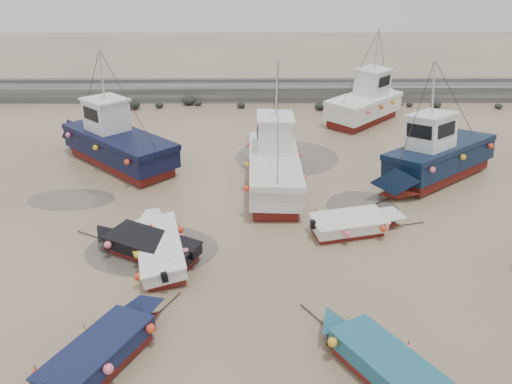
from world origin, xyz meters
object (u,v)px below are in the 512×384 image
dinghy_0 (161,243)px  dinghy_5 (356,221)px  cabin_boat_2 (436,157)px  cabin_boat_0 (112,141)px  person (143,171)px  dinghy_1 (108,345)px  cabin_boat_3 (368,101)px  cabin_boat_1 (273,162)px  dinghy_4 (145,243)px  dinghy_2 (375,354)px

dinghy_0 → dinghy_5: same height
cabin_boat_2 → cabin_boat_0: bearing=43.5°
person → cabin_boat_0: bearing=-49.4°
dinghy_5 → cabin_boat_2: size_ratio=0.62×
dinghy_1 → cabin_boat_3: bearing=90.0°
cabin_boat_2 → person: (-15.51, 1.43, -1.35)m
cabin_boat_0 → cabin_boat_2: (17.34, -2.73, 0.03)m
cabin_boat_1 → cabin_boat_3: bearing=57.0°
dinghy_4 → dinghy_5: same height
cabin_boat_3 → person: bearing=-103.7°
cabin_boat_0 → cabin_boat_3: same height
cabin_boat_1 → cabin_boat_3: (7.19, 11.08, 0.04)m
cabin_boat_1 → cabin_boat_3: same height
dinghy_0 → cabin_boat_2: cabin_boat_2 is taller
dinghy_0 → cabin_boat_0: size_ratio=0.76×
dinghy_4 → person: 8.64m
dinghy_0 → dinghy_1: bearing=-110.3°
dinghy_4 → cabin_boat_2: 15.42m
dinghy_1 → person: (-1.80, 14.12, -0.55)m
cabin_boat_1 → cabin_boat_0: bearing=159.9°
dinghy_0 → cabin_boat_0: bearing=99.5°
dinghy_4 → cabin_boat_0: cabin_boat_0 is taller
dinghy_2 → person: (-9.52, 14.56, -0.56)m
dinghy_0 → cabin_boat_0: 10.66m
cabin_boat_0 → person: cabin_boat_0 is taller
cabin_boat_1 → dinghy_0: bearing=-125.6°
cabin_boat_2 → cabin_boat_3: bearing=-30.7°
person → cabin_boat_3: bearing=-161.5°
dinghy_0 → dinghy_2: same height
cabin_boat_0 → person: bearing=-81.5°
dinghy_0 → dinghy_5: (8.01, 1.67, 0.02)m
dinghy_1 → dinghy_4: 5.69m
cabin_boat_2 → dinghy_5: bearing=99.0°
cabin_boat_2 → dinghy_1: bearing=95.3°
dinghy_4 → cabin_boat_0: (-3.63, 9.73, 0.77)m
dinghy_4 → cabin_boat_3: bearing=-6.7°
dinghy_4 → cabin_boat_3: 21.55m
cabin_boat_3 → person: cabin_boat_3 is taller
cabin_boat_2 → dinghy_0: bearing=80.7°
dinghy_2 → cabin_boat_2: (5.99, 13.13, 0.79)m
dinghy_4 → cabin_boat_1: cabin_boat_1 is taller
cabin_boat_1 → cabin_boat_3: size_ratio=1.36×
dinghy_0 → dinghy_4: 0.63m
cabin_boat_0 → dinghy_0: bearing=-112.6°
dinghy_2 → cabin_boat_2: 14.45m
dinghy_0 → cabin_boat_1: size_ratio=0.65×
person → dinghy_4: bearing=87.9°
dinghy_4 → dinghy_5: 8.80m
dinghy_5 → cabin_boat_0: bearing=-137.3°
cabin_boat_0 → cabin_boat_1: size_ratio=0.85×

